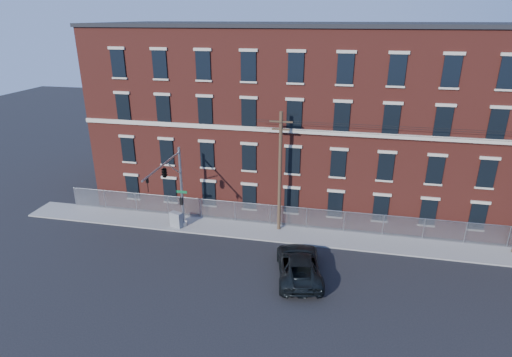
{
  "coord_description": "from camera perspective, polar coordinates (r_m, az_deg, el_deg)",
  "views": [
    {
      "loc": [
        6.57,
        -25.34,
        16.82
      ],
      "look_at": [
        0.38,
        4.0,
        5.15
      ],
      "focal_mm": 29.31,
      "sensor_mm": 36.0,
      "label": 1
    }
  ],
  "objects": [
    {
      "name": "utility_pole_near",
      "position": [
        33.32,
        3.29,
        1.07
      ],
      "size": [
        1.8,
        0.28,
        10.0
      ],
      "color": "#4C3926",
      "rests_on": "ground"
    },
    {
      "name": "pickup_truck",
      "position": [
        29.48,
        5.87,
        -11.62
      ],
      "size": [
        4.02,
        6.66,
        1.73
      ],
      "primitive_type": "imported",
      "rotation": [
        0.0,
        0.0,
        3.34
      ],
      "color": "black",
      "rests_on": "ground"
    },
    {
      "name": "mill_building",
      "position": [
        40.58,
        19.49,
        7.72
      ],
      "size": [
        55.3,
        14.32,
        16.3
      ],
      "color": "maroon",
      "rests_on": "ground"
    },
    {
      "name": "sidewalk",
      "position": [
        35.08,
        19.49,
        -8.62
      ],
      "size": [
        65.0,
        3.0,
        0.12
      ],
      "primitive_type": "cube",
      "color": "gray",
      "rests_on": "ground"
    },
    {
      "name": "chain_link_fence",
      "position": [
        35.76,
        19.45,
        -6.21
      ],
      "size": [
        59.06,
        0.06,
        1.85
      ],
      "color": "#A5A8AD",
      "rests_on": "ground"
    },
    {
      "name": "ground",
      "position": [
        31.11,
        -2.26,
        -11.47
      ],
      "size": [
        140.0,
        140.0,
        0.0
      ],
      "primitive_type": "plane",
      "color": "black",
      "rests_on": "ground"
    },
    {
      "name": "traffic_signal_mast",
      "position": [
        32.34,
        -11.81,
        0.1
      ],
      "size": [
        0.9,
        6.75,
        7.0
      ],
      "color": "#9EA0A5",
      "rests_on": "ground"
    },
    {
      "name": "utility_cabinet",
      "position": [
        36.08,
        -10.81,
        -5.54
      ],
      "size": [
        1.17,
        0.85,
        1.32
      ],
      "primitive_type": "cube",
      "rotation": [
        0.0,
        0.0,
        -0.33
      ],
      "color": "slate",
      "rests_on": "sidewalk"
    }
  ]
}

